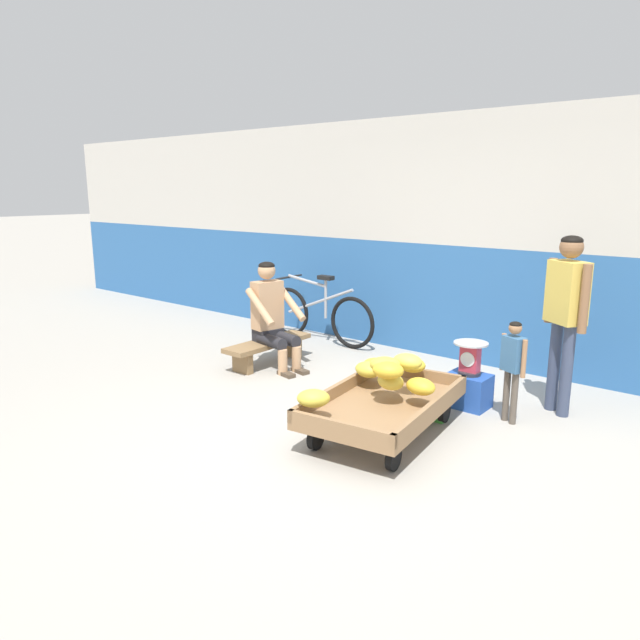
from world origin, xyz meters
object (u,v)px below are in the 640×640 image
at_px(plastic_crate, 468,391).
at_px(customer_adult, 566,305).
at_px(low_bench, 268,347).
at_px(vendor_seated, 272,316).
at_px(shopping_bag, 436,406).
at_px(bicycle_near_left, 319,314).
at_px(customer_child, 513,361).
at_px(weighing_scale, 470,358).
at_px(banana_cart, 384,406).

xyz_separation_m(plastic_crate, customer_adult, (0.66, 0.36, 0.80)).
xyz_separation_m(low_bench, vendor_seated, (0.09, -0.02, 0.37)).
bearing_deg(shopping_bag, bicycle_near_left, 150.45).
distance_m(vendor_seated, bicycle_near_left, 1.19).
bearing_deg(customer_child, low_bench, -177.84).
bearing_deg(vendor_seated, shopping_bag, -6.04).
relative_size(weighing_scale, bicycle_near_left, 0.18).
xyz_separation_m(banana_cart, customer_child, (0.66, 0.89, 0.29)).
bearing_deg(customer_adult, low_bench, -168.96).
height_order(banana_cart, plastic_crate, banana_cart).
height_order(bicycle_near_left, customer_adult, customer_adult).
bearing_deg(banana_cart, customer_child, 53.26).
relative_size(vendor_seated, plastic_crate, 3.17).
bearing_deg(customer_child, banana_cart, -126.74).
bearing_deg(low_bench, weighing_scale, 5.18).
distance_m(weighing_scale, shopping_bag, 0.56).
height_order(bicycle_near_left, shopping_bag, bicycle_near_left).
bearing_deg(weighing_scale, bicycle_near_left, 159.77).
bearing_deg(customer_adult, shopping_bag, -131.88).
relative_size(banana_cart, customer_adult, 1.01).
bearing_deg(bicycle_near_left, low_bench, -80.30).
height_order(low_bench, shopping_bag, low_bench).
relative_size(low_bench, customer_child, 1.28).
bearing_deg(low_bench, shopping_bag, -6.26).
height_order(banana_cart, vendor_seated, vendor_seated).
bearing_deg(bicycle_near_left, plastic_crate, -20.21).
height_order(vendor_seated, customer_child, vendor_seated).
relative_size(bicycle_near_left, shopping_bag, 6.92).
xyz_separation_m(weighing_scale, shopping_bag, (-0.07, -0.45, -0.33)).
bearing_deg(vendor_seated, bicycle_near_left, 103.73).
bearing_deg(banana_cart, vendor_seated, 158.53).
bearing_deg(customer_adult, banana_cart, -123.52).
relative_size(plastic_crate, customer_child, 0.42).
bearing_deg(shopping_bag, customer_adult, 48.12).
distance_m(vendor_seated, customer_adult, 2.93).
bearing_deg(plastic_crate, low_bench, -174.79).
relative_size(weighing_scale, shopping_bag, 1.25).
relative_size(plastic_crate, weighing_scale, 1.20).
relative_size(banana_cart, shopping_bag, 6.41).
relative_size(vendor_seated, customer_child, 1.33).
distance_m(weighing_scale, bicycle_near_left, 2.63).
relative_size(customer_child, shopping_bag, 3.58).
xyz_separation_m(customer_adult, shopping_bag, (-0.73, -0.81, -0.83)).
distance_m(low_bench, weighing_scale, 2.30).
xyz_separation_m(banana_cart, shopping_bag, (0.17, 0.54, -0.12)).
height_order(weighing_scale, customer_adult, customer_adult).
height_order(low_bench, bicycle_near_left, bicycle_near_left).
distance_m(banana_cart, customer_child, 1.14).
bearing_deg(plastic_crate, customer_child, -14.17).
relative_size(bicycle_near_left, customer_child, 1.93).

